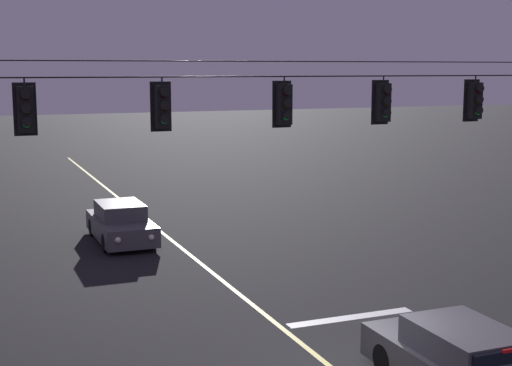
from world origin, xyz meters
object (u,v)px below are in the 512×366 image
(traffic_light_left_inner, at_px, (163,107))
(traffic_light_right_inner, at_px, (383,102))
(traffic_light_leftmost, at_px, (26,109))
(traffic_light_centre, at_px, (284,104))
(traffic_light_rightmost, at_px, (475,101))
(car_oncoming_lead, at_px, (121,224))
(car_waiting_near_lane, at_px, (461,363))

(traffic_light_left_inner, distance_m, traffic_light_right_inner, 5.68)
(traffic_light_leftmost, xyz_separation_m, traffic_light_left_inner, (2.93, 0.00, 0.00))
(traffic_light_centre, height_order, traffic_light_right_inner, same)
(traffic_light_left_inner, height_order, traffic_light_centre, same)
(traffic_light_rightmost, xyz_separation_m, car_oncoming_lead, (-7.55, 9.72, -4.64))
(car_waiting_near_lane, bearing_deg, traffic_light_leftmost, 143.92)
(car_oncoming_lead, bearing_deg, traffic_light_centre, -78.20)
(traffic_light_left_inner, bearing_deg, traffic_light_right_inner, 0.00)
(traffic_light_leftmost, bearing_deg, traffic_light_rightmost, 0.00)
(traffic_light_leftmost, distance_m, car_waiting_near_lane, 10.07)
(traffic_light_leftmost, xyz_separation_m, traffic_light_rightmost, (11.42, 0.00, 0.00))
(traffic_light_left_inner, relative_size, car_waiting_near_lane, 0.28)
(traffic_light_left_inner, relative_size, traffic_light_centre, 1.00)
(traffic_light_leftmost, bearing_deg, traffic_light_centre, 0.00)
(traffic_light_leftmost, distance_m, car_oncoming_lead, 11.45)
(traffic_light_leftmost, distance_m, traffic_light_centre, 5.90)
(traffic_light_leftmost, distance_m, traffic_light_rightmost, 11.42)
(traffic_light_leftmost, distance_m, traffic_light_right_inner, 8.61)
(traffic_light_right_inner, height_order, traffic_light_rightmost, same)
(traffic_light_centre, relative_size, traffic_light_rightmost, 1.00)
(car_oncoming_lead, bearing_deg, car_waiting_near_lane, -77.39)
(car_oncoming_lead, bearing_deg, traffic_light_right_inner, -63.98)
(traffic_light_centre, relative_size, car_waiting_near_lane, 0.28)
(traffic_light_leftmost, relative_size, car_oncoming_lead, 0.28)
(traffic_light_left_inner, bearing_deg, car_waiting_near_lane, -50.80)
(traffic_light_centre, xyz_separation_m, car_oncoming_lead, (-2.03, 9.72, -4.64))
(traffic_light_rightmost, bearing_deg, car_waiting_near_lane, -128.62)
(traffic_light_centre, distance_m, traffic_light_right_inner, 2.71)
(traffic_light_left_inner, height_order, car_waiting_near_lane, traffic_light_left_inner)
(traffic_light_left_inner, distance_m, traffic_light_centre, 2.97)
(traffic_light_leftmost, bearing_deg, traffic_light_left_inner, 0.00)
(traffic_light_right_inner, distance_m, car_waiting_near_lane, 7.15)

